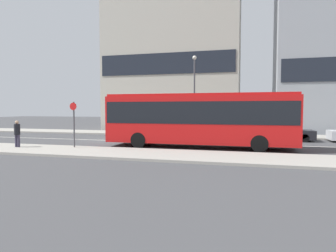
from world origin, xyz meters
TOP-DOWN VIEW (x-y plane):
  - ground_plane at (0.00, 0.00)m, footprint 120.00×120.00m
  - sidewalk_near at (0.00, -6.25)m, footprint 44.00×3.50m
  - sidewalk_far at (0.00, 6.25)m, footprint 44.00×3.50m
  - lane_centerline at (0.00, 0.00)m, footprint 41.80×0.16m
  - apartment_block_left_tower at (1.76, 11.90)m, footprint 15.04×4.88m
  - city_bus at (7.31, -2.38)m, footprint 11.62×2.55m
  - parked_car_0 at (12.96, 3.31)m, footprint 4.04×1.85m
  - pedestrian_near_stop at (-3.03, -6.04)m, footprint 0.35×0.34m
  - bus_stop_sign at (0.27, -5.17)m, footprint 0.44×0.12m
  - street_lamp at (5.59, 5.52)m, footprint 0.36×0.36m

SIDE VIEW (x-z plane):
  - ground_plane at x=0.00m, z-range 0.00..0.00m
  - lane_centerline at x=0.00m, z-range 0.00..0.01m
  - sidewalk_near at x=0.00m, z-range 0.00..0.13m
  - sidewalk_far at x=0.00m, z-range 0.00..0.13m
  - parked_car_0 at x=12.96m, z-range -0.03..1.26m
  - pedestrian_near_stop at x=-3.03m, z-range 0.23..1.82m
  - bus_stop_sign at x=0.27m, z-range 0.36..3.06m
  - city_bus at x=7.31m, z-range 0.25..3.59m
  - street_lamp at x=5.59m, z-range 0.89..7.87m
  - apartment_block_left_tower at x=1.76m, z-range -0.01..25.95m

